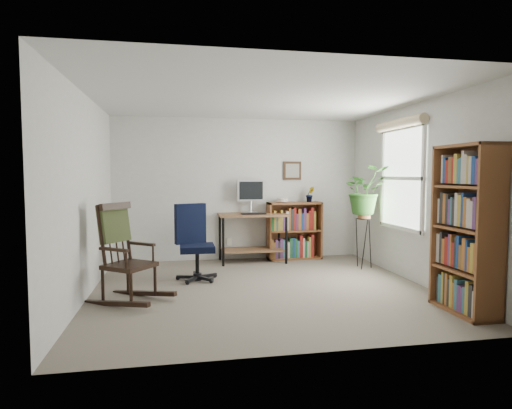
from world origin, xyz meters
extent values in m
cube|color=gray|center=(0.00, 0.00, 0.00)|extent=(4.20, 4.00, 0.00)
cube|color=silver|center=(0.00, 0.00, 2.40)|extent=(4.20, 4.00, 0.00)
cube|color=silver|center=(0.00, 2.00, 1.20)|extent=(4.20, 0.00, 2.40)
cube|color=silver|center=(0.00, -2.00, 1.20)|extent=(4.20, 0.00, 2.40)
cube|color=silver|center=(-2.10, 0.00, 1.20)|extent=(0.00, 4.00, 2.40)
cube|color=silver|center=(2.10, 0.00, 1.20)|extent=(0.00, 4.00, 2.40)
cube|color=black|center=(0.18, 1.58, 0.82)|extent=(0.40, 0.15, 0.02)
imported|color=#2C6021|center=(1.80, 0.92, 1.57)|extent=(1.69, 1.88, 1.46)
imported|color=#2C6021|center=(1.21, 1.83, 1.03)|extent=(0.13, 0.24, 0.11)
camera|label=1|loc=(-1.05, -5.25, 1.45)|focal=30.00mm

